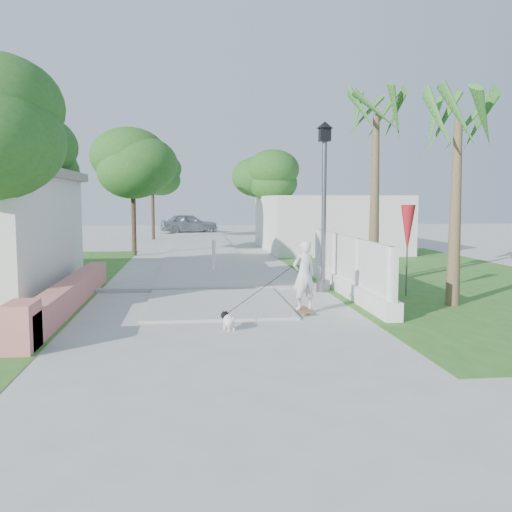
{
  "coord_description": "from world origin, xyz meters",
  "views": [
    {
      "loc": [
        -0.61,
        -9.15,
        2.44
      ],
      "look_at": [
        0.95,
        4.16,
        1.1
      ],
      "focal_mm": 40.0,
      "sensor_mm": 36.0,
      "label": 1
    }
  ],
  "objects": [
    {
      "name": "tree_left_mid",
      "position": [
        -5.48,
        8.48,
        3.5
      ],
      "size": [
        3.2,
        3.2,
        4.85
      ],
      "color": "#4C3826",
      "rests_on": "ground"
    },
    {
      "name": "bollard",
      "position": [
        0.2,
        10.0,
        0.58
      ],
      "size": [
        0.14,
        0.14,
        1.09
      ],
      "color": "white",
      "rests_on": "ground"
    },
    {
      "name": "dog",
      "position": [
        0.1,
        1.31,
        0.19
      ],
      "size": [
        0.36,
        0.49,
        0.35
      ],
      "rotation": [
        0.0,
        0.0,
        0.4
      ],
      "color": "white",
      "rests_on": "ground"
    },
    {
      "name": "tree_path_far",
      "position": [
        -2.78,
        25.98,
        3.82
      ],
      "size": [
        3.2,
        3.2,
        5.17
      ],
      "color": "#4C3826",
      "rests_on": "ground"
    },
    {
      "name": "tree_path_right",
      "position": [
        3.22,
        19.98,
        3.49
      ],
      "size": [
        3.0,
        3.0,
        4.79
      ],
      "color": "#4C3826",
      "rests_on": "ground"
    },
    {
      "name": "lattice_fence",
      "position": [
        3.4,
        5.0,
        0.54
      ],
      "size": [
        0.35,
        7.0,
        1.5
      ],
      "color": "white",
      "rests_on": "ground"
    },
    {
      "name": "tree_path_left",
      "position": [
        -2.98,
        15.98,
        3.82
      ],
      "size": [
        3.4,
        3.4,
        5.23
      ],
      "color": "#4C3826",
      "rests_on": "ground"
    },
    {
      "name": "curb",
      "position": [
        0.0,
        6.0,
        0.05
      ],
      "size": [
        6.5,
        0.25,
        0.1
      ],
      "primitive_type": "cube",
      "color": "#999993",
      "rests_on": "ground"
    },
    {
      "name": "palm_far",
      "position": [
        4.6,
        6.5,
        4.48
      ],
      "size": [
        1.8,
        1.8,
        5.3
      ],
      "color": "brown",
      "rests_on": "ground"
    },
    {
      "name": "skateboarder",
      "position": [
        1.01,
        2.19,
        0.67
      ],
      "size": [
        2.01,
        1.61,
        1.56
      ],
      "rotation": [
        0.0,
        0.0,
        3.49
      ],
      "color": "brown",
      "rests_on": "ground"
    },
    {
      "name": "patio_umbrella",
      "position": [
        4.8,
        4.5,
        1.69
      ],
      "size": [
        0.36,
        0.36,
        2.3
      ],
      "color": "#59595E",
      "rests_on": "ground"
    },
    {
      "name": "path_strip",
      "position": [
        0.0,
        20.0,
        0.03
      ],
      "size": [
        3.2,
        36.0,
        0.06
      ],
      "primitive_type": "cube",
      "color": "#B7B7B2",
      "rests_on": "ground"
    },
    {
      "name": "ground",
      "position": [
        0.0,
        0.0,
        0.0
      ],
      "size": [
        90.0,
        90.0,
        0.0
      ],
      "primitive_type": "plane",
      "color": "#B7B7B2",
      "rests_on": "ground"
    },
    {
      "name": "building_right",
      "position": [
        6.0,
        18.0,
        1.3
      ],
      "size": [
        6.0,
        8.0,
        2.6
      ],
      "primitive_type": "cube",
      "color": "silver",
      "rests_on": "ground"
    },
    {
      "name": "palm_near",
      "position": [
        5.4,
        3.2,
        3.95
      ],
      "size": [
        1.8,
        1.8,
        4.7
      ],
      "color": "brown",
      "rests_on": "ground"
    },
    {
      "name": "grass_right",
      "position": [
        7.0,
        8.0,
        0.01
      ],
      "size": [
        8.0,
        20.0,
        0.01
      ],
      "primitive_type": "cube",
      "color": "#306620",
      "rests_on": "ground"
    },
    {
      "name": "parked_car",
      "position": [
        -0.63,
        32.4,
        0.7
      ],
      "size": [
        4.3,
        2.15,
        1.41
      ],
      "primitive_type": "imported",
      "rotation": [
        0.0,
        0.0,
        1.69
      ],
      "color": "#ABAFB3",
      "rests_on": "ground"
    },
    {
      "name": "pink_wall",
      "position": [
        -3.3,
        3.55,
        0.31
      ],
      "size": [
        0.45,
        8.2,
        0.8
      ],
      "color": "#C76668",
      "rests_on": "ground"
    },
    {
      "name": "street_lamp",
      "position": [
        2.9,
        5.5,
        2.43
      ],
      "size": [
        0.44,
        0.44,
        4.44
      ],
      "color": "#59595E",
      "rests_on": "ground"
    }
  ]
}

